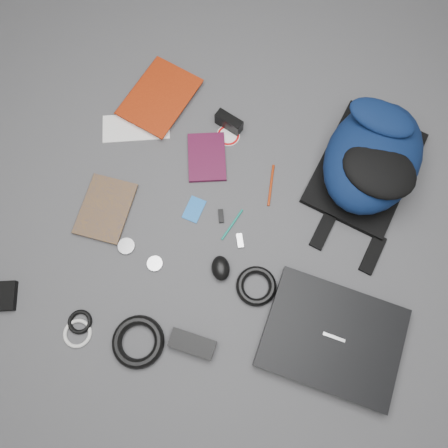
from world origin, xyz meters
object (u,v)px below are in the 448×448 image
(textbook_red, at_px, (136,85))
(compact_camera, at_px, (229,122))
(mouse, at_px, (221,268))
(comic_book, at_px, (83,203))
(power_brick, at_px, (192,344))
(dvd_case, at_px, (207,157))
(laptop, at_px, (332,337))
(backpack, at_px, (373,157))
(pouch, at_px, (1,296))

(textbook_red, xyz_separation_m, compact_camera, (0.38, -0.06, 0.01))
(mouse, bearing_deg, comic_book, 146.52)
(textbook_red, height_order, mouse, mouse)
(compact_camera, xyz_separation_m, power_brick, (0.11, -0.76, -0.01))
(textbook_red, bearing_deg, compact_camera, 5.29)
(dvd_case, relative_size, power_brick, 1.30)
(textbook_red, bearing_deg, laptop, -23.17)
(mouse, bearing_deg, textbook_red, 107.05)
(dvd_case, bearing_deg, backpack, -7.31)
(comic_book, relative_size, power_brick, 1.57)
(laptop, height_order, dvd_case, laptop)
(mouse, height_order, power_brick, mouse)
(laptop, distance_m, compact_camera, 0.81)
(backpack, height_order, textbook_red, backpack)
(pouch, bearing_deg, textbook_red, 80.48)
(comic_book, bearing_deg, laptop, -13.66)
(dvd_case, xyz_separation_m, power_brick, (0.15, -0.62, 0.01))
(laptop, bearing_deg, dvd_case, 142.45)
(backpack, height_order, compact_camera, backpack)
(laptop, bearing_deg, power_brick, -157.72)
(backpack, distance_m, laptop, 0.60)
(backpack, distance_m, compact_camera, 0.51)
(textbook_red, distance_m, mouse, 0.76)
(mouse, bearing_deg, laptop, -39.68)
(textbook_red, relative_size, mouse, 3.41)
(laptop, relative_size, dvd_case, 2.25)
(laptop, xyz_separation_m, compact_camera, (-0.52, 0.62, 0.01))
(backpack, xyz_separation_m, compact_camera, (-0.50, 0.03, -0.07))
(dvd_case, relative_size, mouse, 2.22)
(comic_book, distance_m, mouse, 0.52)
(textbook_red, height_order, pouch, textbook_red)
(power_brick, height_order, pouch, power_brick)
(dvd_case, bearing_deg, power_brick, -96.17)
(textbook_red, distance_m, comic_book, 0.49)
(backpack, bearing_deg, textbook_red, -174.22)
(dvd_case, relative_size, pouch, 1.95)
(laptop, relative_size, comic_book, 1.85)
(compact_camera, relative_size, mouse, 1.22)
(laptop, bearing_deg, mouse, 167.70)
(backpack, relative_size, power_brick, 3.36)
(mouse, xyz_separation_m, pouch, (-0.64, -0.29, -0.01))
(laptop, relative_size, compact_camera, 4.09)
(power_brick, distance_m, pouch, 0.63)
(laptop, relative_size, pouch, 4.39)
(backpack, distance_m, mouse, 0.62)
(textbook_red, relative_size, compact_camera, 2.81)
(textbook_red, xyz_separation_m, pouch, (-0.14, -0.85, -0.00))
(backpack, xyz_separation_m, mouse, (-0.38, -0.49, -0.08))
(mouse, bearing_deg, compact_camera, 79.33)
(comic_book, bearing_deg, compact_camera, 45.90)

